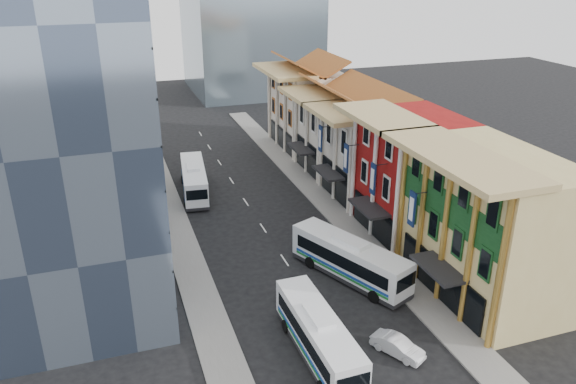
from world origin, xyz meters
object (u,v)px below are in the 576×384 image
object	(u,v)px
shophouse_tan	(490,226)
office_tower	(65,106)
bus_left_far	(194,179)
sedan_right	(398,346)
bus_right	(350,259)
bus_left_near	(318,334)

from	to	relation	value
shophouse_tan	office_tower	world-z (taller)	office_tower
bus_left_far	sedan_right	world-z (taller)	bus_left_far
shophouse_tan	bus_right	distance (m)	11.72
shophouse_tan	office_tower	size ratio (longest dim) A/B	0.47
bus_left_far	bus_right	size ratio (longest dim) A/B	0.96
bus_right	shophouse_tan	bearing A→B (deg)	-52.36
bus_left_far	bus_left_near	bearing A→B (deg)	-77.88
office_tower	bus_left_near	world-z (taller)	office_tower
bus_left_near	bus_right	bearing A→B (deg)	52.71
bus_left_far	bus_right	xyz separation A→B (m)	(9.43, -23.12, 0.08)
shophouse_tan	bus_right	bearing A→B (deg)	151.14
office_tower	bus_left_far	size ratio (longest dim) A/B	2.64
shophouse_tan	bus_left_far	bearing A→B (deg)	123.83
shophouse_tan	bus_left_far	size ratio (longest dim) A/B	1.23
office_tower	bus_left_far	xyz separation A→B (m)	(11.95, 14.42, -13.18)
bus_left_near	bus_left_far	distance (m)	31.97
bus_left_near	sedan_right	world-z (taller)	bus_left_near
shophouse_tan	bus_left_near	xyz separation A→B (m)	(-16.00, -3.41, -4.23)
shophouse_tan	bus_left_near	bearing A→B (deg)	-167.99
bus_right	sedan_right	distance (m)	10.49
bus_left_near	bus_right	distance (m)	10.80
bus_left_far	sedan_right	size ratio (longest dim) A/B	2.92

